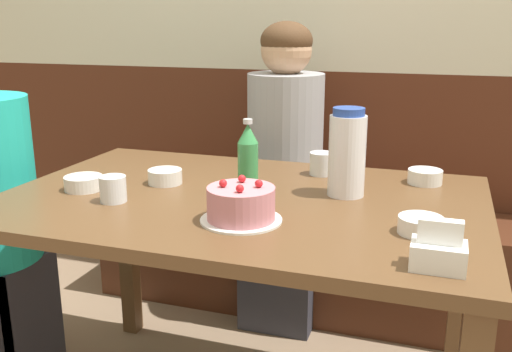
{
  "coord_description": "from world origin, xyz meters",
  "views": [
    {
      "loc": [
        0.54,
        -1.47,
        1.25
      ],
      "look_at": [
        0.03,
        0.05,
        0.82
      ],
      "focal_mm": 40.0,
      "sensor_mm": 36.0,
      "label": 1
    }
  ],
  "objects": [
    {
      "name": "person_pale_blue_shirt",
      "position": [
        -0.07,
        0.71,
        0.59
      ],
      "size": [
        0.3,
        0.34,
        1.25
      ],
      "rotation": [
        0.0,
        0.0,
        -1.57
      ],
      "color": "#33333D",
      "rests_on": "ground_plane"
    },
    {
      "name": "bowl_side_dish",
      "position": [
        -0.27,
        0.05,
        0.79
      ],
      "size": [
        0.1,
        0.1,
        0.04
      ],
      "color": "white",
      "rests_on": "dining_table"
    },
    {
      "name": "bench_seat",
      "position": [
        0.0,
        0.83,
        0.23
      ],
      "size": [
        1.88,
        0.38,
        0.47
      ],
      "color": "#472314",
      "rests_on": "ground_plane"
    },
    {
      "name": "glass_water_tall",
      "position": [
        -0.32,
        -0.16,
        0.8
      ],
      "size": [
        0.07,
        0.07,
        0.07
      ],
      "color": "silver",
      "rests_on": "dining_table"
    },
    {
      "name": "bowl_soup_white",
      "position": [
        0.49,
        0.31,
        0.79
      ],
      "size": [
        0.1,
        0.1,
        0.04
      ],
      "color": "white",
      "rests_on": "dining_table"
    },
    {
      "name": "back_wall",
      "position": [
        0.0,
        1.05,
        1.25
      ],
      "size": [
        4.8,
        0.04,
        2.5
      ],
      "color": "#4C2314",
      "rests_on": "ground_plane"
    },
    {
      "name": "glass_tumbler_short",
      "position": [
        0.17,
        0.31,
        0.8
      ],
      "size": [
        0.08,
        0.08,
        0.07
      ],
      "color": "silver",
      "rests_on": "dining_table"
    },
    {
      "name": "soju_bottle",
      "position": [
        -0.0,
        0.06,
        0.87
      ],
      "size": [
        0.06,
        0.06,
        0.21
      ],
      "color": "#388E4C",
      "rests_on": "dining_table"
    },
    {
      "name": "bowl_sauce_shallow",
      "position": [
        -0.47,
        -0.09,
        0.79
      ],
      "size": [
        0.11,
        0.11,
        0.04
      ],
      "color": "white",
      "rests_on": "dining_table"
    },
    {
      "name": "water_pitcher",
      "position": [
        0.28,
        0.11,
        0.89
      ],
      "size": [
        0.11,
        0.11,
        0.25
      ],
      "color": "white",
      "rests_on": "dining_table"
    },
    {
      "name": "dining_table",
      "position": [
        0.0,
        0.0,
        0.67
      ],
      "size": [
        1.36,
        0.9,
        0.77
      ],
      "color": "brown",
      "rests_on": "ground_plane"
    },
    {
      "name": "bowl_rice_small",
      "position": [
        0.5,
        -0.14,
        0.79
      ],
      "size": [
        0.11,
        0.11,
        0.04
      ],
      "color": "white",
      "rests_on": "dining_table"
    },
    {
      "name": "napkin_holder",
      "position": [
        0.55,
        -0.34,
        0.8
      ],
      "size": [
        0.11,
        0.08,
        0.11
      ],
      "color": "white",
      "rests_on": "dining_table"
    },
    {
      "name": "birthday_cake",
      "position": [
        0.07,
        -0.2,
        0.81
      ],
      "size": [
        0.21,
        0.21,
        0.11
      ],
      "color": "white",
      "rests_on": "dining_table"
    }
  ]
}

